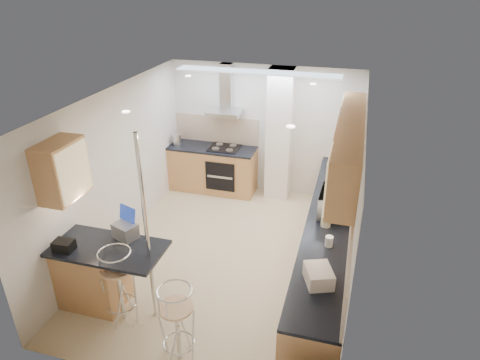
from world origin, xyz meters
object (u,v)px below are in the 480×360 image
(bar_stool_near, at_px, (119,286))
(bread_bin, at_px, (319,276))
(laptop, at_px, (125,231))
(bar_stool_end, at_px, (177,325))
(microwave, at_px, (335,203))

(bar_stool_near, bearing_deg, bread_bin, 28.69)
(laptop, relative_size, bread_bin, 0.83)
(bar_stool_end, bearing_deg, bar_stool_near, 106.79)
(laptop, bearing_deg, bar_stool_end, -18.37)
(bar_stool_end, xyz_separation_m, bread_bin, (1.44, 0.62, 0.51))
(laptop, height_order, bar_stool_end, laptop)
(laptop, xyz_separation_m, bar_stool_end, (1.02, -0.81, -0.54))
(laptop, xyz_separation_m, bread_bin, (2.47, -0.19, -0.03))
(microwave, height_order, bread_bin, microwave)
(microwave, distance_m, laptop, 2.86)
(microwave, relative_size, laptop, 2.07)
(microwave, relative_size, bar_stool_near, 0.58)
(laptop, bearing_deg, bread_bin, 15.68)
(bar_stool_near, relative_size, bar_stool_end, 1.04)
(microwave, xyz_separation_m, bar_stool_end, (-1.49, -2.19, -0.59))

